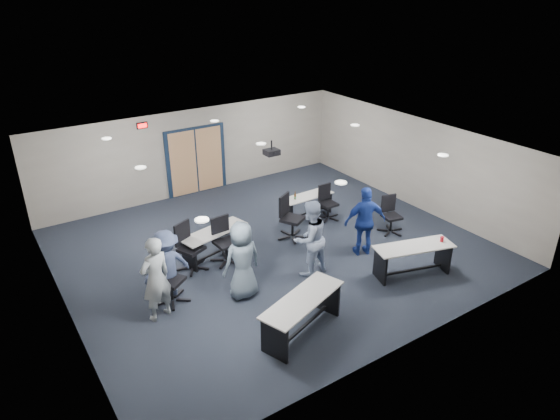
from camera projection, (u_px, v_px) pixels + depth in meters
floor at (273, 248)px, 12.82m from camera, size 10.00×10.00×0.00m
back_wall at (195, 152)px, 15.64m from camera, size 10.00×0.04×2.70m
front_wall at (409, 287)px, 8.85m from camera, size 10.00×0.04×2.70m
left_wall at (58, 258)px, 9.75m from camera, size 0.04×9.00×2.70m
right_wall at (415, 162)px, 14.74m from camera, size 0.04×9.00×2.70m
ceiling at (272, 148)px, 11.67m from camera, size 10.00×9.00×0.04m
double_door at (196, 161)px, 15.74m from camera, size 2.00×0.07×2.20m
exit_sign at (142, 126)px, 14.33m from camera, size 0.32×0.07×0.18m
ceiling_projector at (272, 152)px, 12.32m from camera, size 0.35×0.32×0.37m
ceiling_can_lights at (267, 146)px, 11.87m from camera, size 6.24×5.74×0.02m
table_front_left at (302, 310)px, 9.57m from camera, size 2.07×1.26×0.80m
table_front_right at (413, 255)px, 11.50m from camera, size 1.95×1.12×0.88m
table_back_left at (214, 239)px, 12.25m from camera, size 1.84×0.97×0.71m
table_back_right at (307, 202)px, 14.37m from camera, size 1.59×0.56×0.88m
chair_back_a at (191, 247)px, 11.69m from camera, size 0.97×0.97×1.17m
chair_back_b at (226, 241)px, 11.98m from camera, size 0.76×0.76×1.14m
chair_back_c at (293, 217)px, 13.09m from camera, size 1.03×1.03×1.20m
chair_back_d at (329, 203)px, 14.18m from camera, size 0.63×0.63×1.01m
chair_loose_left at (170, 279)px, 10.50m from camera, size 0.99×0.99×1.13m
chair_loose_right at (392, 215)px, 13.41m from camera, size 0.77×0.77×1.03m
person_gray at (156, 279)px, 9.87m from camera, size 0.76×0.60×1.83m
person_plaid at (242, 260)px, 10.57m from camera, size 0.87×0.57×1.76m
person_lightblue at (310, 238)px, 11.39m from camera, size 0.94×0.76×1.83m
person_navy at (365, 221)px, 12.23m from camera, size 1.14×0.79×1.79m
person_back at (167, 265)px, 10.57m from camera, size 1.08×0.69×1.60m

